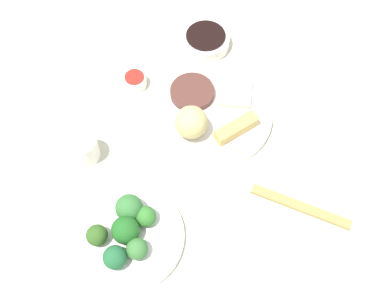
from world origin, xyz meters
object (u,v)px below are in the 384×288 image
object	(u,v)px
main_plate	(213,115)
soy_sauce_bowl	(206,41)
sauce_ramekin_sweet_and_sour	(135,81)
teacup	(85,149)
broccoli_plate	(128,237)
chopsticks_pair	(300,207)

from	to	relation	value
main_plate	soy_sauce_bowl	distance (m)	0.21
sauce_ramekin_sweet_and_sour	teacup	distance (m)	0.21
broccoli_plate	sauce_ramekin_sweet_and_sour	bearing A→B (deg)	-78.29
soy_sauce_bowl	teacup	xyz separation A→B (m)	(0.20, 0.35, 0.01)
broccoli_plate	teacup	bearing A→B (deg)	-50.88
main_plate	chopsticks_pair	bearing A→B (deg)	138.70
broccoli_plate	chopsticks_pair	size ratio (longest dim) A/B	1.06
soy_sauce_bowl	sauce_ramekin_sweet_and_sour	bearing A→B (deg)	46.47
sauce_ramekin_sweet_and_sour	teacup	world-z (taller)	teacup
soy_sauce_bowl	teacup	bearing A→B (deg)	60.53
soy_sauce_bowl	broccoli_plate	bearing A→B (deg)	82.73
soy_sauce_bowl	teacup	size ratio (longest dim) A/B	1.95
soy_sauce_bowl	sauce_ramekin_sweet_and_sour	world-z (taller)	soy_sauce_bowl
soy_sauce_bowl	chopsticks_pair	world-z (taller)	soy_sauce_bowl
broccoli_plate	sauce_ramekin_sweet_and_sour	world-z (taller)	sauce_ramekin_sweet_and_sour
sauce_ramekin_sweet_and_sour	teacup	size ratio (longest dim) A/B	0.90
teacup	broccoli_plate	bearing A→B (deg)	129.12
main_plate	chopsticks_pair	world-z (taller)	main_plate
main_plate	chopsticks_pair	xyz separation A→B (m)	(-0.21, 0.18, -0.00)
broccoli_plate	soy_sauce_bowl	world-z (taller)	soy_sauce_bowl
soy_sauce_bowl	teacup	world-z (taller)	teacup
main_plate	soy_sauce_bowl	world-z (taller)	soy_sauce_bowl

